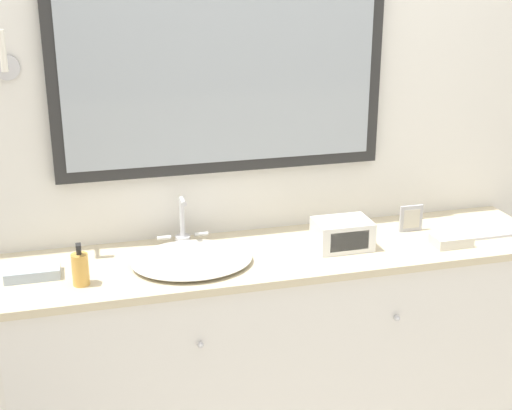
{
  "coord_description": "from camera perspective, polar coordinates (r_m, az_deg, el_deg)",
  "views": [
    {
      "loc": [
        -0.76,
        -2.15,
        1.96
      ],
      "look_at": [
        -0.11,
        0.29,
        1.07
      ],
      "focal_mm": 50.0,
      "sensor_mm": 36.0,
      "label": 1
    }
  ],
  "objects": [
    {
      "name": "hand_towel_near_sink",
      "position": [
        2.93,
        15.34,
        -2.73
      ],
      "size": [
        0.15,
        0.1,
        0.04
      ],
      "color": "silver",
      "rests_on": "vanity_counter"
    },
    {
      "name": "appliance_box",
      "position": [
        2.81,
        6.93,
        -2.33
      ],
      "size": [
        0.22,
        0.16,
        0.11
      ],
      "color": "white",
      "rests_on": "vanity_counter"
    },
    {
      "name": "picture_frame",
      "position": [
        3.02,
        12.3,
        -1.05
      ],
      "size": [
        0.1,
        0.01,
        0.11
      ],
      "color": "#B2B2B7",
      "rests_on": "vanity_counter"
    },
    {
      "name": "wall_back",
      "position": [
        2.9,
        0.51,
        5.96
      ],
      "size": [
        8.0,
        0.18,
        2.55
      ],
      "color": "white",
      "rests_on": "ground_plane"
    },
    {
      "name": "metal_tray",
      "position": [
        3.09,
        17.96,
        -2.13
      ],
      "size": [
        0.19,
        0.11,
        0.01
      ],
      "color": "silver",
      "rests_on": "vanity_counter"
    },
    {
      "name": "soap_bottle",
      "position": [
        2.55,
        -13.88,
        -4.96
      ],
      "size": [
        0.06,
        0.06,
        0.16
      ],
      "color": "gold",
      "rests_on": "vanity_counter"
    },
    {
      "name": "vanity_counter",
      "position": [
        2.97,
        2.06,
        -11.4
      ],
      "size": [
        2.17,
        0.52,
        0.87
      ],
      "color": "white",
      "rests_on": "ground_plane"
    },
    {
      "name": "sink_basin",
      "position": [
        2.68,
        -5.16,
        -4.24
      ],
      "size": [
        0.45,
        0.43,
        0.2
      ],
      "color": "silver",
      "rests_on": "vanity_counter"
    },
    {
      "name": "hand_towel_far_corner",
      "position": [
        2.68,
        -17.45,
        -5.12
      ],
      "size": [
        0.19,
        0.11,
        0.04
      ],
      "color": "#A8B7C6",
      "rests_on": "vanity_counter"
    }
  ]
}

